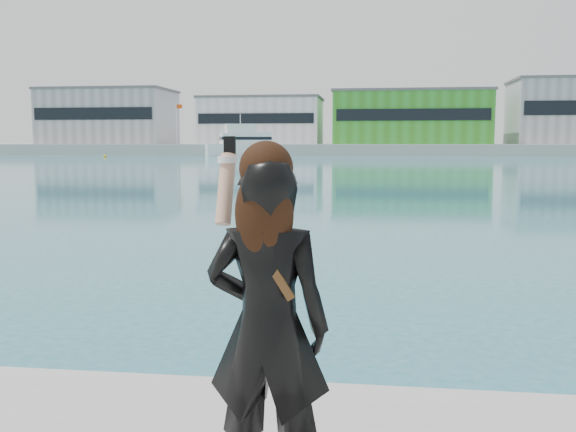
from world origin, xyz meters
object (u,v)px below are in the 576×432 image
woman (267,317)px  motor_yacht (248,144)px  buoy_extra (266,169)px  buoy_far (105,157)px

woman → motor_yacht: bearing=-76.5°
motor_yacht → buoy_extra: size_ratio=32.51×
buoy_far → woman: (42.25, -95.21, 1.64)m
motor_yacht → buoy_far: size_ratio=32.51×
motor_yacht → buoy_extra: bearing=-98.9°
motor_yacht → woman: motor_yacht is taller
motor_yacht → woman: (22.10, -110.82, -0.42)m
buoy_far → buoy_extra: same height
motor_yacht → woman: 113.01m
motor_yacht → buoy_extra: motor_yacht is taller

